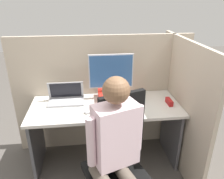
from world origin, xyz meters
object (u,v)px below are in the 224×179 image
monitor (111,73)px  office_chair (118,155)px  paper_box (111,95)px  carrot_toy (98,111)px  laptop (66,98)px  coffee_mug (138,95)px  stapler (169,102)px  person (114,145)px

monitor → office_chair: bearing=-91.5°
paper_box → carrot_toy: (-0.17, -0.31, -0.02)m
laptop → coffee_mug: 0.79m
monitor → office_chair: 0.88m
paper_box → stapler: size_ratio=2.07×
stapler → person: person is taller
monitor → stapler: 0.69m
stapler → carrot_toy: (-0.77, -0.09, -0.01)m
carrot_toy → stapler: bearing=6.9°
monitor → person: bearing=-94.8°
paper_box → carrot_toy: 0.35m
paper_box → laptop: size_ratio=0.75×
monitor → laptop: size_ratio=1.27×
paper_box → office_chair: (-0.02, -0.71, -0.25)m
person → stapler: bearing=43.8°
stapler → carrot_toy: 0.78m
laptop → carrot_toy: laptop is taller
stapler → paper_box: bearing=160.4°
laptop → office_chair: size_ratio=0.36×
coffee_mug → monitor: bearing=171.8°
stapler → office_chair: 0.83m
carrot_toy → paper_box: bearing=61.0°
monitor → carrot_toy: monitor is taller
stapler → carrot_toy: size_ratio=0.90×
monitor → person: 0.91m
paper_box → monitor: 0.26m
office_chair → stapler: bearing=38.7°
office_chair → coffee_mug: size_ratio=10.93×
carrot_toy → coffee_mug: coffee_mug is taller
laptop → carrot_toy: bearing=-39.8°
carrot_toy → coffee_mug: bearing=29.6°
laptop → coffee_mug: (0.79, -0.01, 0.00)m
person → coffee_mug: (0.37, 0.82, 0.03)m
stapler → person: (-0.67, -0.64, -0.01)m
monitor → person: size_ratio=0.37×
paper_box → stapler: bearing=-19.6°
stapler → carrot_toy: stapler is taller
carrot_toy → person: bearing=-80.0°
stapler → person: 0.93m
carrot_toy → laptop: bearing=140.2°
laptop → coffee_mug: laptop is taller
monitor → person: (-0.07, -0.86, -0.29)m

